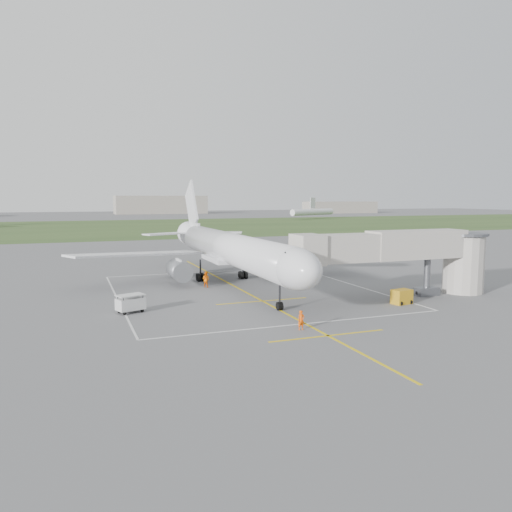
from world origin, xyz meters
name	(u,v)px	position (x,y,z in m)	size (l,w,h in m)	color
ground	(233,285)	(0.00, 0.00, 0.00)	(700.00, 700.00, 0.00)	#59595C
grass_strip	(123,227)	(0.00, 130.00, 0.01)	(700.00, 120.00, 0.02)	#304A20
apron_markings	(249,294)	(0.00, -5.82, 0.01)	(28.20, 60.00, 0.01)	#E1BC0D
airliner	(231,249)	(0.00, 0.75, 4.39)	(38.93, 46.75, 13.52)	silver
jet_bridge	(411,253)	(15.72, -13.50, 4.74)	(23.40, 5.00, 7.20)	#ADA79C
gpu_unit	(402,297)	(12.69, -16.23, 0.72)	(2.15, 1.67, 1.47)	#C79018
baggage_cart	(131,303)	(-13.44, -10.54, 0.88)	(2.81, 2.22, 1.71)	silver
ramp_worker_nose	(301,320)	(-1.18, -21.66, 0.80)	(0.58, 0.38, 1.59)	#FF5608
ramp_worker_wing	(206,279)	(-3.40, -0.09, 0.95)	(0.92, 0.72, 1.90)	orange
distant_hangars	(72,207)	(-16.15, 265.19, 5.17)	(345.00, 49.00, 12.00)	gray
distant_aircraft	(158,214)	(17.96, 159.66, 3.59)	(187.01, 39.45, 8.85)	silver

